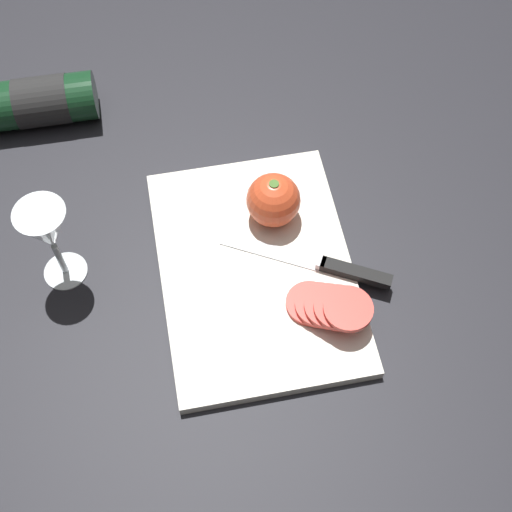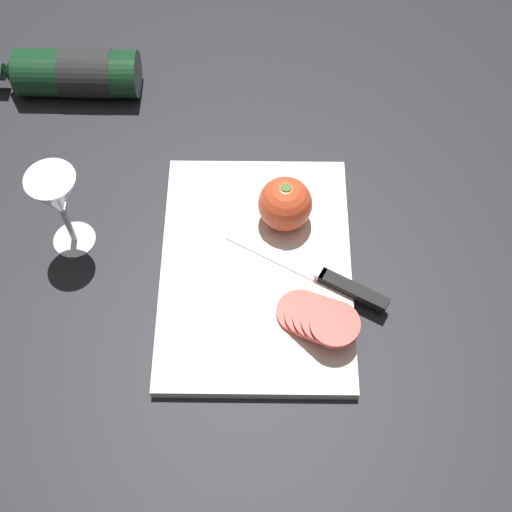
% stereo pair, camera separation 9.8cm
% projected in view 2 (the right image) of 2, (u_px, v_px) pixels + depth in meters
% --- Properties ---
extents(ground_plane, '(3.00, 3.00, 0.00)m').
position_uv_depth(ground_plane, '(247.00, 303.00, 1.00)').
color(ground_plane, black).
extents(cutting_board, '(0.38, 0.27, 0.02)m').
position_uv_depth(cutting_board, '(256.00, 270.00, 1.02)').
color(cutting_board, silver).
rests_on(cutting_board, ground_plane).
extents(wine_bottle, '(0.08, 0.33, 0.08)m').
position_uv_depth(wine_bottle, '(71.00, 73.00, 1.17)').
color(wine_bottle, '#14381E').
rests_on(wine_bottle, ground_plane).
extents(wine_glass, '(0.07, 0.07, 0.15)m').
position_uv_depth(wine_glass, '(58.00, 199.00, 0.96)').
color(wine_glass, silver).
rests_on(wine_glass, ground_plane).
extents(whole_tomato, '(0.08, 0.08, 0.08)m').
position_uv_depth(whole_tomato, '(285.00, 204.00, 1.02)').
color(whole_tomato, '#DB4C28').
rests_on(whole_tomato, cutting_board).
extents(knife, '(0.14, 0.23, 0.01)m').
position_uv_depth(knife, '(336.00, 282.00, 0.99)').
color(knife, silver).
rests_on(knife, cutting_board).
extents(tomato_slice_stack_near, '(0.10, 0.11, 0.04)m').
position_uv_depth(tomato_slice_stack_near, '(317.00, 318.00, 0.95)').
color(tomato_slice_stack_near, '#D63D33').
rests_on(tomato_slice_stack_near, cutting_board).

